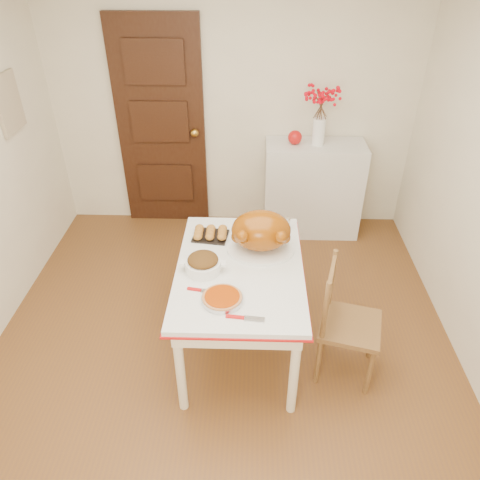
{
  "coord_description": "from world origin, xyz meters",
  "views": [
    {
      "loc": [
        0.2,
        -2.34,
        2.64
      ],
      "look_at": [
        0.13,
        0.16,
        0.94
      ],
      "focal_mm": 34.44,
      "sensor_mm": 36.0,
      "label": 1
    }
  ],
  "objects_px": {
    "pumpkin_pie": "(222,298)",
    "turkey_platter": "(261,233)",
    "chair_oak": "(351,323)",
    "sideboard": "(312,189)",
    "kitchen_table": "(240,308)"
  },
  "relations": [
    {
      "from": "kitchen_table",
      "to": "chair_oak",
      "type": "relative_size",
      "value": 1.41
    },
    {
      "from": "sideboard",
      "to": "kitchen_table",
      "type": "xyz_separation_m",
      "value": [
        -0.67,
        -1.67,
        -0.1
      ]
    },
    {
      "from": "chair_oak",
      "to": "pumpkin_pie",
      "type": "height_order",
      "value": "chair_oak"
    },
    {
      "from": "pumpkin_pie",
      "to": "turkey_platter",
      "type": "bearing_deg",
      "value": 66.32
    },
    {
      "from": "turkey_platter",
      "to": "chair_oak",
      "type": "bearing_deg",
      "value": -28.84
    },
    {
      "from": "sideboard",
      "to": "turkey_platter",
      "type": "relative_size",
      "value": 1.99
    },
    {
      "from": "turkey_platter",
      "to": "sideboard",
      "type": "bearing_deg",
      "value": 73.68
    },
    {
      "from": "sideboard",
      "to": "turkey_platter",
      "type": "distance_m",
      "value": 1.63
    },
    {
      "from": "sideboard",
      "to": "kitchen_table",
      "type": "height_order",
      "value": "sideboard"
    },
    {
      "from": "pumpkin_pie",
      "to": "kitchen_table",
      "type": "bearing_deg",
      "value": 74.67
    },
    {
      "from": "kitchen_table",
      "to": "pumpkin_pie",
      "type": "xyz_separation_m",
      "value": [
        -0.1,
        -0.35,
        0.41
      ]
    },
    {
      "from": "chair_oak",
      "to": "pumpkin_pie",
      "type": "distance_m",
      "value": 0.92
    },
    {
      "from": "chair_oak",
      "to": "pumpkin_pie",
      "type": "xyz_separation_m",
      "value": [
        -0.85,
        -0.15,
        0.34
      ]
    },
    {
      "from": "kitchen_table",
      "to": "turkey_platter",
      "type": "relative_size",
      "value": 2.65
    },
    {
      "from": "sideboard",
      "to": "pumpkin_pie",
      "type": "bearing_deg",
      "value": -110.9
    }
  ]
}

